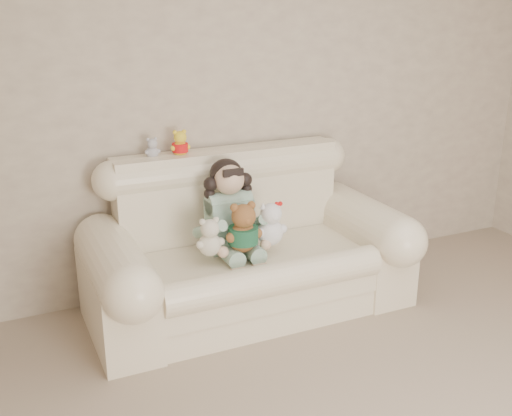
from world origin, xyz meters
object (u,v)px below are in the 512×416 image
at_px(sofa, 250,238).
at_px(white_cat, 270,219).
at_px(cream_teddy, 210,233).
at_px(seated_child, 229,205).
at_px(brown_teddy, 243,223).

distance_m(sofa, white_cat, 0.22).
xyz_separation_m(white_cat, cream_teddy, (-0.41, -0.00, -0.03)).
xyz_separation_m(seated_child, brown_teddy, (-0.00, -0.23, -0.04)).
bearing_deg(cream_teddy, sofa, 33.31).
xyz_separation_m(sofa, cream_teddy, (-0.32, -0.13, 0.13)).
relative_size(sofa, brown_teddy, 5.59).
distance_m(white_cat, cream_teddy, 0.41).
bearing_deg(white_cat, cream_teddy, -170.85).
bearing_deg(sofa, seated_child, 143.59).
relative_size(seated_child, cream_teddy, 2.16).
height_order(sofa, white_cat, sofa).
height_order(brown_teddy, cream_teddy, brown_teddy).
height_order(seated_child, cream_teddy, seated_child).
distance_m(brown_teddy, white_cat, 0.20).
height_order(sofa, seated_child, seated_child).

